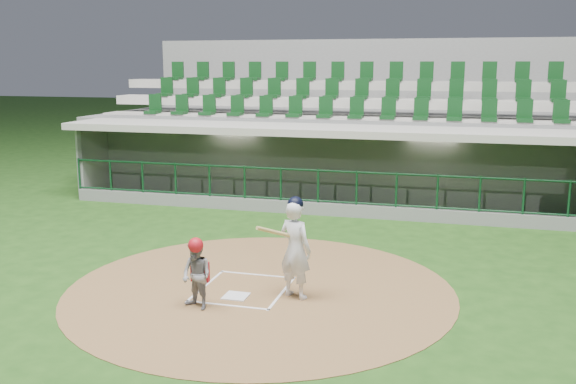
% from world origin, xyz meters
% --- Properties ---
extents(ground, '(120.00, 120.00, 0.00)m').
position_xyz_m(ground, '(0.00, 0.00, 0.00)').
color(ground, '#1B3F12').
rests_on(ground, ground).
extents(dirt_circle, '(7.20, 7.20, 0.01)m').
position_xyz_m(dirt_circle, '(0.30, -0.20, 0.01)').
color(dirt_circle, brown).
rests_on(dirt_circle, ground).
extents(home_plate, '(0.43, 0.43, 0.02)m').
position_xyz_m(home_plate, '(0.00, -0.70, 0.02)').
color(home_plate, silver).
rests_on(home_plate, dirt_circle).
extents(batter_box_chalk, '(1.55, 1.80, 0.01)m').
position_xyz_m(batter_box_chalk, '(0.00, -0.30, 0.02)').
color(batter_box_chalk, silver).
rests_on(batter_box_chalk, ground).
extents(dugout_structure, '(16.40, 3.70, 3.00)m').
position_xyz_m(dugout_structure, '(-0.04, 7.81, 0.96)').
color(dugout_structure, slate).
rests_on(dugout_structure, ground).
extents(seating_deck, '(17.00, 6.72, 5.15)m').
position_xyz_m(seating_deck, '(0.00, 10.91, 1.42)').
color(seating_deck, slate).
rests_on(seating_deck, ground).
extents(batter, '(0.92, 0.96, 1.85)m').
position_xyz_m(batter, '(1.03, -0.43, 0.93)').
color(batter, silver).
rests_on(batter, dirt_circle).
extents(catcher, '(0.70, 0.64, 1.25)m').
position_xyz_m(catcher, '(-0.45, -1.39, 0.63)').
color(catcher, gray).
rests_on(catcher, dirt_circle).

